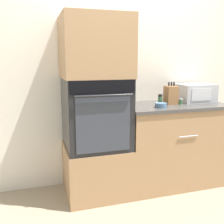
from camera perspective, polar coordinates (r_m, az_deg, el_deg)
The scene contains 11 objects.
ground_plane at distance 2.81m, azimuth 5.02°, elevation -18.86°, with size 12.00×12.00×0.00m, color gray.
wall_back at distance 3.02m, azimuth 0.94°, elevation 8.29°, with size 8.00×0.05×2.50m.
oven_cabinet_base at distance 2.86m, azimuth -3.40°, elevation -12.39°, with size 0.65×0.60×0.53m.
wall_oven at distance 2.67m, azimuth -3.53°, elevation -0.18°, with size 0.63×0.64×0.71m.
oven_cabinet_upper at distance 2.62m, azimuth -3.73°, elevation 13.89°, with size 0.65×0.60×0.59m.
counter_unit at distance 3.10m, azimuth 12.99°, elevation -6.72°, with size 1.16×0.63×0.93m.
microwave at distance 3.23m, azimuth 17.55°, elevation 4.02°, with size 0.40×0.34×0.20m.
knife_block at distance 2.97m, azimuth 12.71°, elevation 3.64°, with size 0.13×0.12×0.24m.
bowl at distance 2.75m, azimuth 10.60°, elevation 1.47°, with size 0.12×0.12×0.05m.
condiment_jar_near at distance 2.99m, azimuth 14.71°, elevation 2.27°, with size 0.04×0.04×0.07m.
condiment_jar_mid at distance 2.91m, azimuth 10.45°, elevation 2.68°, with size 0.05×0.05×0.11m.
Camera 1 is at (-0.93, -2.24, 1.41)m, focal length 42.00 mm.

